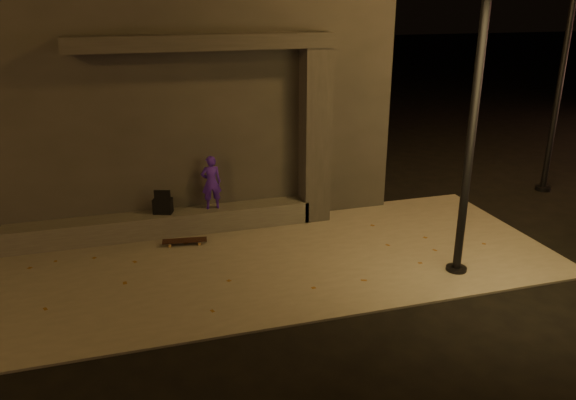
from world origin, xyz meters
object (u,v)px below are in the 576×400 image
object	(u,v)px
skateboard	(185,241)
street_lamp_0	(483,34)
column	(315,136)
skateboarder	(211,182)
backpack	(163,205)

from	to	relation	value
skateboard	street_lamp_0	world-z (taller)	street_lamp_0
column	street_lamp_0	bearing A→B (deg)	-62.93
column	street_lamp_0	distance (m)	4.12
skateboarder	skateboard	world-z (taller)	skateboarder
skateboarder	street_lamp_0	bearing A→B (deg)	142.25
backpack	street_lamp_0	xyz separation A→B (m)	(4.77, -3.10, 3.37)
column	skateboarder	world-z (taller)	column
skateboarder	backpack	bearing A→B (deg)	1.62
skateboarder	skateboard	distance (m)	1.31
column	skateboarder	size ratio (longest dim) A/B	3.25
skateboarder	column	bearing A→B (deg)	-178.38
skateboarder	skateboard	bearing A→B (deg)	45.85
column	skateboard	size ratio (longest dim) A/B	4.13
column	backpack	bearing A→B (deg)	180.00
backpack	street_lamp_0	distance (m)	6.62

